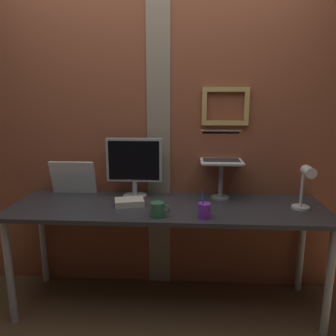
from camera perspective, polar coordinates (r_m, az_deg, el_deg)
ground_plane at (r=2.64m, az=-2.56°, el=-23.19°), size 6.00×6.00×0.00m
brick_wall_back at (r=2.61m, az=-1.77°, el=6.12°), size 3.04×0.16×2.50m
desk at (r=2.36m, az=-0.15°, el=-8.21°), size 2.21×0.64×0.78m
monitor at (r=2.49m, az=-5.86°, el=0.85°), size 0.42×0.18×0.45m
laptop_stand at (r=2.49m, az=9.14°, el=-1.09°), size 0.28×0.22×0.28m
laptop at (r=2.52m, az=9.11°, el=2.65°), size 0.31×0.29×0.23m
whiteboard_panel at (r=2.67m, az=-16.08°, el=-1.62°), size 0.35×0.09×0.27m
desk_lamp at (r=2.35m, az=22.66°, el=-2.45°), size 0.12×0.20×0.31m
pen_cup at (r=2.11m, az=6.29°, el=-7.30°), size 0.08×0.08×0.17m
coffee_mug at (r=2.11m, az=-1.80°, el=-7.20°), size 0.13×0.09×0.10m
paper_clutter_stack at (r=2.36m, az=-6.69°, el=-5.87°), size 0.23×0.18×0.04m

